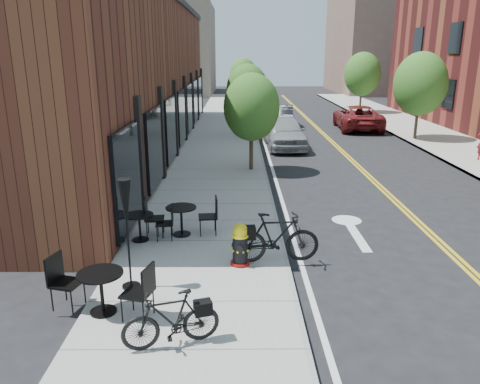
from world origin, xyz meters
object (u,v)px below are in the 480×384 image
object	(u,v)px
patio_umbrella	(126,211)
parked_car_b	(280,117)
parked_car_a	(285,132)
bicycle_right	(276,238)
fire_hydrant	(240,245)
parked_car_far	(358,117)
bistro_set_a	(101,287)
bistro_set_b	(181,217)
bicycle_left	(171,319)
parked_car_c	(263,106)
bistro_set_c	(140,223)

from	to	relation	value
patio_umbrella	parked_car_b	xyz separation A→B (m)	(4.90, 21.39, -1.00)
parked_car_a	parked_car_b	bearing A→B (deg)	84.92
bicycle_right	parked_car_b	world-z (taller)	parked_car_b
patio_umbrella	fire_hydrant	bearing A→B (deg)	25.31
bicycle_right	parked_car_far	size ratio (longest dim) A/B	0.36
bistro_set_a	patio_umbrella	size ratio (longest dim) A/B	0.87
patio_umbrella	parked_car_a	bearing A→B (deg)	73.18
bicycle_right	patio_umbrella	world-z (taller)	patio_umbrella
parked_car_a	bistro_set_b	bearing A→B (deg)	-109.30
bicycle_right	parked_car_far	xyz separation A→B (m)	(6.72, 19.80, 0.05)
bicycle_left	bistro_set_b	size ratio (longest dim) A/B	0.85
bicycle_right	parked_car_a	world-z (taller)	parked_car_a
bicycle_left	bistro_set_b	bearing A→B (deg)	167.46
parked_car_c	bistro_set_b	bearing A→B (deg)	-97.31
parked_car_c	bistro_set_c	bearing A→B (deg)	-99.48
bistro_set_c	parked_car_b	bearing A→B (deg)	69.14
fire_hydrant	bistro_set_c	size ratio (longest dim) A/B	0.59
parked_car_b	parked_car_c	world-z (taller)	parked_car_c
bistro_set_a	parked_car_a	xyz separation A→B (m)	(4.84, 15.98, 0.17)
patio_umbrella	bistro_set_a	bearing A→B (deg)	-107.34
bicycle_right	bistro_set_c	bearing A→B (deg)	64.41
bistro_set_a	parked_car_c	distance (m)	28.14
parked_car_c	parked_car_far	bearing A→B (deg)	-45.47
bistro_set_b	patio_umbrella	bearing A→B (deg)	-109.67
bicycle_left	parked_car_a	xyz separation A→B (m)	(3.46, 16.99, 0.21)
bistro_set_a	parked_car_c	world-z (taller)	parked_car_c
fire_hydrant	patio_umbrella	size ratio (longest dim) A/B	0.44
patio_umbrella	bistro_set_b	bearing A→B (deg)	76.02
fire_hydrant	patio_umbrella	distance (m)	2.69
bicycle_left	bicycle_right	distance (m)	3.67
bicycle_right	parked_car_far	world-z (taller)	parked_car_far
bistro_set_a	parked_car_a	world-z (taller)	parked_car_a
fire_hydrant	parked_car_far	xyz separation A→B (m)	(7.52, 19.93, 0.17)
fire_hydrant	parked_car_a	world-z (taller)	parked_car_a
bistro_set_a	patio_umbrella	xyz separation A→B (m)	(0.30, 0.96, 1.10)
bistro_set_b	parked_car_far	xyz separation A→B (m)	(9.02, 18.16, 0.14)
patio_umbrella	parked_car_far	xyz separation A→B (m)	(9.72, 20.97, -0.98)
bistro_set_c	patio_umbrella	size ratio (longest dim) A/B	0.75
parked_car_a	bistro_set_a	bearing A→B (deg)	-108.68
fire_hydrant	patio_umbrella	xyz separation A→B (m)	(-2.20, -1.04, 1.14)
parked_car_a	bicycle_right	bearing A→B (deg)	-98.18
patio_umbrella	parked_car_b	world-z (taller)	patio_umbrella
bistro_set_a	parked_car_c	size ratio (longest dim) A/B	0.35
fire_hydrant	parked_car_far	size ratio (longest dim) A/B	0.18
bicycle_right	bistro_set_c	distance (m)	3.54
bicycle_left	parked_car_c	xyz separation A→B (m)	(3.02, 28.79, 0.22)
parked_car_c	parked_car_far	xyz separation A→B (m)	(5.62, -5.86, -0.06)
bicycle_right	patio_umbrella	xyz separation A→B (m)	(-3.00, -1.17, 1.03)
bicycle_left	parked_car_c	bearing A→B (deg)	156.93
parked_car_b	parked_car_c	bearing A→B (deg)	103.51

